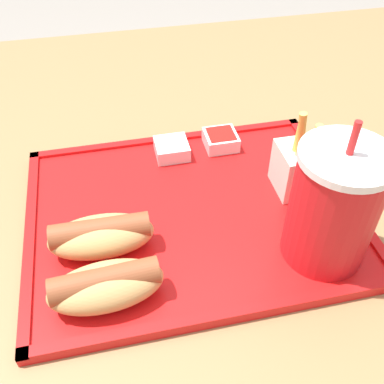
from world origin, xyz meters
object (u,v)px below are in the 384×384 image
Objects in this scene: soda_cup at (333,206)px; sauce_cup_ketchup at (221,139)px; hot_dog_near at (101,235)px; fries_carton at (305,166)px; sauce_cup_mayo at (172,148)px; hot_dog_far at (106,285)px.

sauce_cup_ketchup is at bearing -74.35° from soda_cup.
soda_cup is at bearing 167.25° from hot_dog_near.
fries_carton is (-0.26, -0.05, 0.01)m from hot_dog_near.
sauce_cup_ketchup is (-0.07, -0.01, 0.00)m from sauce_cup_mayo.
hot_dog_near is at bearing -90.00° from hot_dog_far.
fries_carton is 2.67× the size of sauce_cup_mayo.
sauce_cup_mayo is at bearing -115.84° from hot_dog_far.
hot_dog_far is 0.07m from hot_dog_near.
sauce_cup_ketchup is at bearing -175.71° from sauce_cup_mayo.
hot_dog_far is 0.99× the size of fries_carton.
sauce_cup_mayo is at bearing 4.29° from sauce_cup_ketchup.
soda_cup is 0.25m from sauce_cup_mayo.
hot_dog_near is 2.59× the size of sauce_cup_ketchup.
fries_carton is at bearing 126.25° from sauce_cup_ketchup.
fries_carton is at bearing -168.89° from hot_dog_near.
sauce_cup_ketchup is at bearing -128.41° from hot_dog_far.
soda_cup is 0.11m from fries_carton.
hot_dog_near reaches higher than sauce_cup_mayo.
fries_carton is (-0.26, -0.12, 0.01)m from hot_dog_far.
sauce_cup_ketchup is at bearing -138.53° from hot_dog_near.
soda_cup reaches higher than hot_dog_near.
soda_cup is 0.25m from hot_dog_near.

